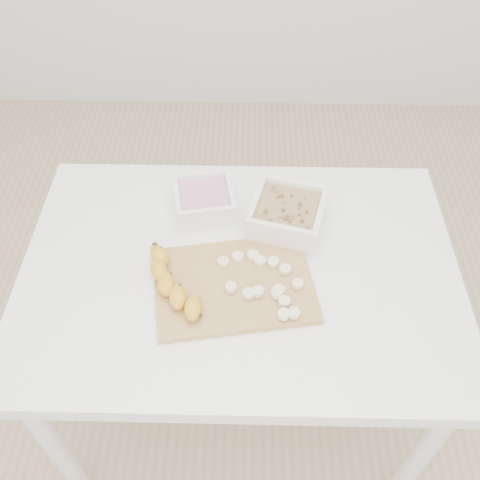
{
  "coord_description": "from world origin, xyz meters",
  "views": [
    {
      "loc": [
        0.02,
        -0.76,
        1.71
      ],
      "look_at": [
        0.0,
        0.03,
        0.81
      ],
      "focal_mm": 40.0,
      "sensor_mm": 36.0,
      "label": 1
    }
  ],
  "objects_px": {
    "table": "(240,292)",
    "bowl_yogurt": "(204,200)",
    "bowl_granola": "(287,214)",
    "cutting_board": "(234,285)",
    "banana": "(173,284)"
  },
  "relations": [
    {
      "from": "table",
      "to": "banana",
      "type": "height_order",
      "value": "banana"
    },
    {
      "from": "bowl_granola",
      "to": "cutting_board",
      "type": "bearing_deg",
      "value": -123.11
    },
    {
      "from": "cutting_board",
      "to": "banana",
      "type": "xyz_separation_m",
      "value": [
        -0.13,
        -0.02,
        0.03
      ]
    },
    {
      "from": "table",
      "to": "bowl_granola",
      "type": "height_order",
      "value": "bowl_granola"
    },
    {
      "from": "table",
      "to": "bowl_granola",
      "type": "relative_size",
      "value": 4.91
    },
    {
      "from": "cutting_board",
      "to": "bowl_granola",
      "type": "bearing_deg",
      "value": 56.89
    },
    {
      "from": "bowl_granola",
      "to": "cutting_board",
      "type": "relative_size",
      "value": 0.59
    },
    {
      "from": "bowl_granola",
      "to": "cutting_board",
      "type": "distance_m",
      "value": 0.23
    },
    {
      "from": "table",
      "to": "bowl_yogurt",
      "type": "xyz_separation_m",
      "value": [
        -0.09,
        0.18,
        0.13
      ]
    },
    {
      "from": "table",
      "to": "cutting_board",
      "type": "bearing_deg",
      "value": -101.77
    },
    {
      "from": "bowl_yogurt",
      "to": "bowl_granola",
      "type": "distance_m",
      "value": 0.21
    },
    {
      "from": "table",
      "to": "bowl_yogurt",
      "type": "height_order",
      "value": "bowl_yogurt"
    },
    {
      "from": "table",
      "to": "banana",
      "type": "distance_m",
      "value": 0.21
    },
    {
      "from": "bowl_yogurt",
      "to": "table",
      "type": "bearing_deg",
      "value": -63.41
    },
    {
      "from": "bowl_yogurt",
      "to": "bowl_granola",
      "type": "bearing_deg",
      "value": -13.81
    }
  ]
}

